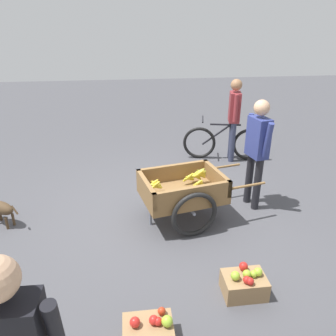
{
  "coord_description": "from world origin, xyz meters",
  "views": [
    {
      "loc": [
        0.39,
        4.22,
        2.63
      ],
      "look_at": [
        -0.12,
        0.09,
        0.75
      ],
      "focal_mm": 35.34,
      "sensor_mm": 36.0,
      "label": 1
    }
  ],
  "objects_px": {
    "plastic_bucket": "(185,173)",
    "cyclist_person": "(234,113)",
    "fruit_cart": "(183,192)",
    "mixed_fruit_crate": "(244,284)",
    "apple_crate": "(149,332)",
    "bicycle": "(224,143)",
    "vendor_person": "(257,145)"
  },
  "relations": [
    {
      "from": "bicycle",
      "to": "plastic_bucket",
      "type": "distance_m",
      "value": 1.32
    },
    {
      "from": "fruit_cart",
      "to": "plastic_bucket",
      "type": "distance_m",
      "value": 1.26
    },
    {
      "from": "cyclist_person",
      "to": "plastic_bucket",
      "type": "height_order",
      "value": "cyclist_person"
    },
    {
      "from": "fruit_cart",
      "to": "mixed_fruit_crate",
      "type": "relative_size",
      "value": 4.03
    },
    {
      "from": "vendor_person",
      "to": "apple_crate",
      "type": "relative_size",
      "value": 3.72
    },
    {
      "from": "vendor_person",
      "to": "mixed_fruit_crate",
      "type": "distance_m",
      "value": 2.07
    },
    {
      "from": "cyclist_person",
      "to": "fruit_cart",
      "type": "bearing_deg",
      "value": 56.86
    },
    {
      "from": "cyclist_person",
      "to": "mixed_fruit_crate",
      "type": "height_order",
      "value": "cyclist_person"
    },
    {
      "from": "fruit_cart",
      "to": "mixed_fruit_crate",
      "type": "xyz_separation_m",
      "value": [
        -0.4,
        1.51,
        -0.31
      ]
    },
    {
      "from": "mixed_fruit_crate",
      "to": "bicycle",
      "type": "bearing_deg",
      "value": -102.44
    },
    {
      "from": "bicycle",
      "to": "mixed_fruit_crate",
      "type": "relative_size",
      "value": 3.71
    },
    {
      "from": "fruit_cart",
      "to": "vendor_person",
      "type": "relative_size",
      "value": 1.08
    },
    {
      "from": "plastic_bucket",
      "to": "apple_crate",
      "type": "height_order",
      "value": "apple_crate"
    },
    {
      "from": "bicycle",
      "to": "mixed_fruit_crate",
      "type": "distance_m",
      "value": 3.69
    },
    {
      "from": "fruit_cart",
      "to": "cyclist_person",
      "type": "distance_m",
      "value": 2.52
    },
    {
      "from": "plastic_bucket",
      "to": "apple_crate",
      "type": "xyz_separation_m",
      "value": [
        0.87,
        3.16,
        -0.02
      ]
    },
    {
      "from": "bicycle",
      "to": "apple_crate",
      "type": "bearing_deg",
      "value": 65.85
    },
    {
      "from": "vendor_person",
      "to": "bicycle",
      "type": "bearing_deg",
      "value": -92.51
    },
    {
      "from": "plastic_bucket",
      "to": "mixed_fruit_crate",
      "type": "bearing_deg",
      "value": 93.36
    },
    {
      "from": "mixed_fruit_crate",
      "to": "vendor_person",
      "type": "bearing_deg",
      "value": -112.2
    },
    {
      "from": "apple_crate",
      "to": "mixed_fruit_crate",
      "type": "bearing_deg",
      "value": -155.98
    },
    {
      "from": "bicycle",
      "to": "cyclist_person",
      "type": "xyz_separation_m",
      "value": [
        -0.15,
        0.03,
        0.62
      ]
    },
    {
      "from": "fruit_cart",
      "to": "plastic_bucket",
      "type": "xyz_separation_m",
      "value": [
        -0.24,
        -1.2,
        -0.29
      ]
    },
    {
      "from": "bicycle",
      "to": "cyclist_person",
      "type": "height_order",
      "value": "cyclist_person"
    },
    {
      "from": "vendor_person",
      "to": "plastic_bucket",
      "type": "distance_m",
      "value": 1.54
    },
    {
      "from": "mixed_fruit_crate",
      "to": "fruit_cart",
      "type": "bearing_deg",
      "value": -75.03
    },
    {
      "from": "bicycle",
      "to": "plastic_bucket",
      "type": "bearing_deg",
      "value": 43.2
    },
    {
      "from": "bicycle",
      "to": "cyclist_person",
      "type": "bearing_deg",
      "value": 167.35
    },
    {
      "from": "vendor_person",
      "to": "cyclist_person",
      "type": "distance_m",
      "value": 1.83
    },
    {
      "from": "fruit_cart",
      "to": "mixed_fruit_crate",
      "type": "bearing_deg",
      "value": 104.97
    },
    {
      "from": "fruit_cart",
      "to": "plastic_bucket",
      "type": "bearing_deg",
      "value": -101.5
    },
    {
      "from": "plastic_bucket",
      "to": "cyclist_person",
      "type": "bearing_deg",
      "value": -141.96
    }
  ]
}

